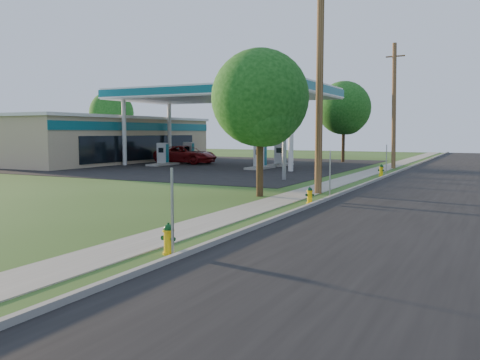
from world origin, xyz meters
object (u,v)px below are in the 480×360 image
utility_pole_mid (320,83)px  hydrant_far (381,170)px  tree_back (112,115)px  fuel_pump_sw (189,155)px  price_pylon (285,86)px  tree_lot (345,110)px  hydrant_mid (310,195)px  fuel_pump_se (280,157)px  hydrant_near (168,239)px  fuel_pump_ne (260,160)px  fuel_pump_nw (163,157)px  utility_pole_far (394,106)px  tree_verge (261,102)px  car_red (186,155)px

utility_pole_mid → hydrant_far: (0.70, 10.40, -4.57)m
tree_back → hydrant_far: (32.09, -11.85, -4.38)m
fuel_pump_sw → price_pylon: bearing=-39.4°
tree_lot → tree_back: 25.83m
hydrant_mid → fuel_pump_se: bearing=115.4°
utility_pole_mid → hydrant_near: size_ratio=13.33×
fuel_pump_ne → price_pylon: bearing=-56.3°
hydrant_far → utility_pole_mid: bearing=-93.9°
fuel_pump_nw → tree_lot: 17.47m
utility_pole_far → fuel_pump_sw: bearing=-176.8°
price_pylon → tree_verge: price_pylon is taller
fuel_pump_se → hydrant_far: 11.66m
tree_lot → hydrant_near: (6.31, -37.43, -4.50)m
fuel_pump_sw → hydrant_far: size_ratio=4.05×
tree_lot → price_pylon: bearing=-84.7°
tree_verge → hydrant_near: size_ratio=8.64×
utility_pole_far → hydrant_near: bearing=-88.8°
price_pylon → utility_pole_mid: bearing=-54.7°
hydrant_near → hydrant_mid: hydrant_near is taller
utility_pole_far → car_red: bearing=-174.0°
fuel_pump_nw → fuel_pump_se: (9.00, 4.00, 0.00)m
fuel_pump_ne → tree_back: (-22.49, 9.25, 4.04)m
utility_pole_mid → utility_pole_far: (0.00, 18.00, -0.15)m
price_pylon → hydrant_near: 19.38m
utility_pole_far → hydrant_far: (0.70, -7.60, -4.42)m
hydrant_mid → car_red: 26.77m
fuel_pump_sw → tree_verge: bearing=-50.1°
fuel_pump_sw → hydrant_near: 34.97m
utility_pole_far → hydrant_near: utility_pole_far is taller
fuel_pump_se → tree_back: 23.44m
fuel_pump_se → hydrant_mid: (9.64, -20.27, -0.40)m
price_pylon → tree_back: size_ratio=0.93×
hydrant_far → car_red: car_red is taller
fuel_pump_sw → car_red: size_ratio=0.55×
car_red → tree_verge: bearing=-137.4°
fuel_pump_sw → fuel_pump_se: (9.00, 0.00, 0.00)m
price_pylon → hydrant_far: price_pylon is taller
price_pylon → fuel_pump_se: bearing=113.5°
tree_verge → utility_pole_far: bearing=84.7°
utility_pole_far → fuel_pump_ne: utility_pole_far is taller
fuel_pump_ne → tree_verge: 17.06m
fuel_pump_se → utility_pole_mid: bearing=-62.4°
fuel_pump_nw → tree_back: tree_back is taller
utility_pole_mid → car_red: utility_pole_mid is taller
price_pylon → car_red: size_ratio=1.19×
utility_pole_far → hydrant_far: bearing=-84.7°
fuel_pump_nw → fuel_pump_se: size_ratio=1.00×
price_pylon → tree_lot: bearing=95.3°
fuel_pump_sw → car_red: bearing=-74.8°
utility_pole_far → tree_lot: utility_pole_far is taller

